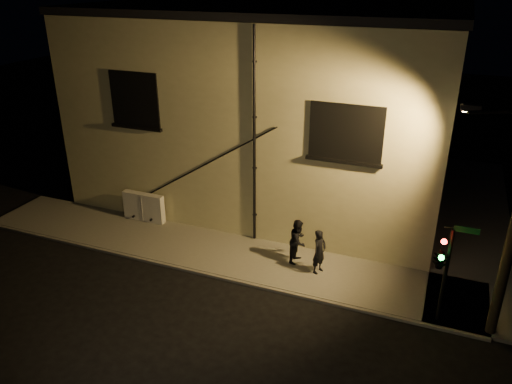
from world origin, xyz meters
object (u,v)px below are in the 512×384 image
at_px(pedestrian_a, 319,252).
at_px(pedestrian_b, 298,241).
at_px(streetlamp_pole, 512,221).
at_px(utility_cabinet, 144,207).
at_px(traffic_signal, 441,258).

height_order(pedestrian_a, pedestrian_b, pedestrian_b).
xyz_separation_m(pedestrian_a, streetlamp_pole, (5.61, -1.17, 2.87)).
distance_m(utility_cabinet, streetlamp_pole, 14.29).
relative_size(utility_cabinet, traffic_signal, 0.58).
xyz_separation_m(pedestrian_a, pedestrian_b, (-0.92, 0.43, 0.02)).
height_order(pedestrian_b, streetlamp_pole, streetlamp_pole).
bearing_deg(traffic_signal, utility_cabinet, 168.29).
distance_m(pedestrian_b, traffic_signal, 5.39).
distance_m(pedestrian_a, pedestrian_b, 1.01).
bearing_deg(pedestrian_b, pedestrian_a, -109.08).
relative_size(utility_cabinet, pedestrian_a, 1.14).
bearing_deg(streetlamp_pole, utility_cabinet, 170.30).
bearing_deg(pedestrian_b, utility_cabinet, 89.93).
relative_size(pedestrian_a, pedestrian_b, 0.98).
bearing_deg(pedestrian_a, pedestrian_b, 86.74).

